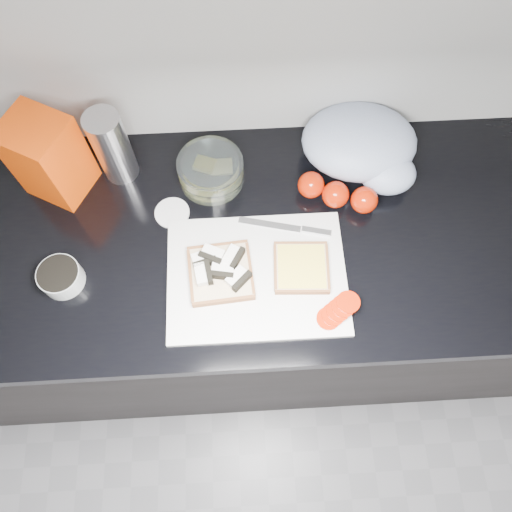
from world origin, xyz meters
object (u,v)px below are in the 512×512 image
Objects in this scene: cutting_board at (257,276)px; glass_bowl at (211,171)px; bread_bag at (49,157)px; steel_canister at (112,147)px.

glass_bowl reaches higher than cutting_board.
glass_bowl is (-0.10, 0.27, 0.03)m from cutting_board.
cutting_board is 2.52× the size of glass_bowl.
glass_bowl is at bearing 27.23° from bread_bag.
bread_bag is 1.08× the size of steel_canister.
cutting_board is at bearing -70.38° from glass_bowl.
bread_bag reaches higher than glass_bowl.
steel_canister reaches higher than glass_bowl.
bread_bag reaches higher than cutting_board.
cutting_board is 0.29m from glass_bowl.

